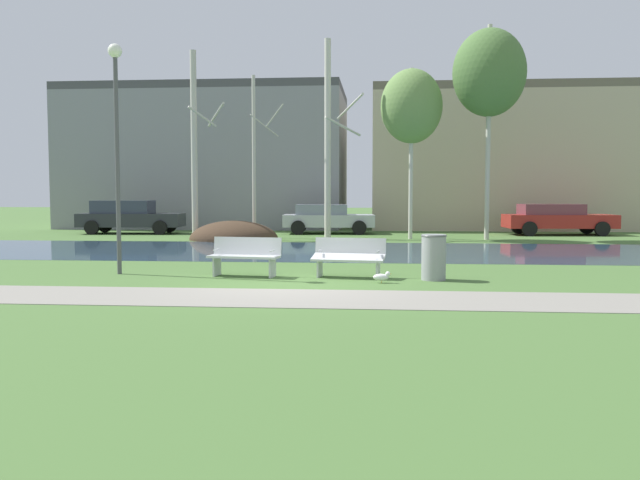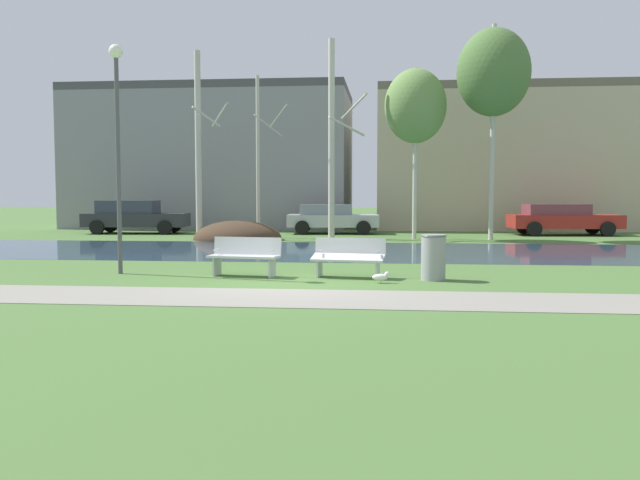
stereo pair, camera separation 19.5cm
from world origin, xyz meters
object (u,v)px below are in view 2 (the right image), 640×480
Objects in this scene: bench_left at (245,255)px; trash_bin at (433,257)px; streetlamp at (117,121)px; bench_right at (349,256)px; parked_hatch_third_red at (562,218)px; parked_van_nearest_dark at (134,216)px; parked_sedan_second_silver at (331,218)px; seagull at (381,277)px.

trash_bin is (4.17, -0.27, 0.04)m from bench_left.
streetlamp reaches higher than bench_left.
bench_right is at bearing -1.85° from streetlamp.
trash_bin is 0.20× the size of parked_hatch_third_red.
parked_van_nearest_dark is at bearing -178.10° from parked_hatch_third_red.
parked_hatch_third_red reaches higher than parked_sedan_second_silver.
seagull is at bearing -49.65° from bench_right.
trash_bin is 1.31m from seagull.
seagull is 0.09× the size of parked_sedan_second_silver.
parked_hatch_third_red reaches higher than bench_right.
streetlamp is at bearing -131.57° from parked_hatch_third_red.
trash_bin reaches higher than seagull.
bench_left is 0.39× the size of parked_sedan_second_silver.
bench_left is at bearing 164.40° from seagull.
bench_left is 1.00× the size of bench_right.
trash_bin is at bearing -8.38° from bench_right.
parked_hatch_third_red is at bearing 64.89° from seagull.
trash_bin is at bearing -112.62° from parked_hatch_third_red.
parked_van_nearest_dark is 1.12× the size of parked_sedan_second_silver.
parked_hatch_third_red is (10.26, -0.06, 0.02)m from parked_sedan_second_silver.
parked_sedan_second_silver is (-1.74, 15.83, 0.25)m from bench_right.
parked_van_nearest_dark reaches higher than trash_bin.
parked_sedan_second_silver is at bearing 179.65° from parked_hatch_third_red.
bench_left is at bearing 180.00° from bench_right.
parked_van_nearest_dark is (-5.49, 14.95, -2.71)m from streetlamp.
bench_right is (2.34, 0.00, 0.00)m from bench_left.
parked_hatch_third_red reaches higher than seagull.
parked_van_nearest_dark is 9.10m from parked_sedan_second_silver.
parked_van_nearest_dark reaches higher than seagull.
parked_sedan_second_silver is at bearing 77.13° from streetlamp.
parked_van_nearest_dark reaches higher than bench_left.
parked_sedan_second_silver is at bearing 4.44° from parked_van_nearest_dark.
trash_bin is at bearing -50.60° from parked_van_nearest_dark.
parked_sedan_second_silver reaches higher than bench_left.
parked_van_nearest_dark is 19.34m from parked_hatch_third_red.
streetlamp is (-5.32, 0.17, 3.04)m from bench_right.
bench_right is 0.32× the size of streetlamp.
parked_hatch_third_red is at bearing 48.43° from streetlamp.
parked_hatch_third_red is (13.83, 15.59, -2.77)m from streetlamp.
bench_right is 4.25× the size of seagull.
parked_sedan_second_silver is (0.60, 15.83, 0.25)m from bench_left.
bench_left is 4.26m from streetlamp.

